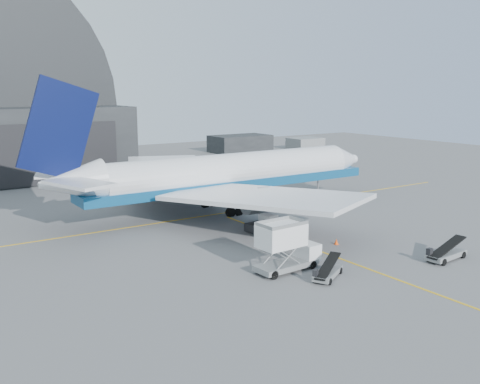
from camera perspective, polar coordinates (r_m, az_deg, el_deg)
ground at (r=49.89m, az=9.88°, el=-6.74°), size 200.00×200.00×0.00m
taxi_lines at (r=59.28m, az=1.41°, el=-3.70°), size 80.00×42.12×0.02m
distant_bldg_a at (r=128.65m, az=0.02°, el=4.31°), size 14.00×8.00×4.00m
distant_bldg_b at (r=135.73m, az=6.97°, el=4.58°), size 8.00×6.00×2.80m
airliner at (r=65.71m, az=-2.07°, el=1.86°), size 47.02×45.60×16.50m
catering_truck at (r=44.86m, az=4.90°, el=-5.88°), size 6.06×2.56×4.09m
pushback_tug at (r=57.41m, az=2.68°, el=-3.51°), size 4.11×2.68×1.80m
belt_loader_a at (r=44.11m, az=9.30°, el=-8.44°), size 4.10×3.09×1.60m
belt_loader_b at (r=51.35m, az=21.10°, el=-6.16°), size 4.86×2.04×1.83m
traffic_cone at (r=53.46m, az=10.24°, el=-5.24°), size 0.39×0.39×0.57m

